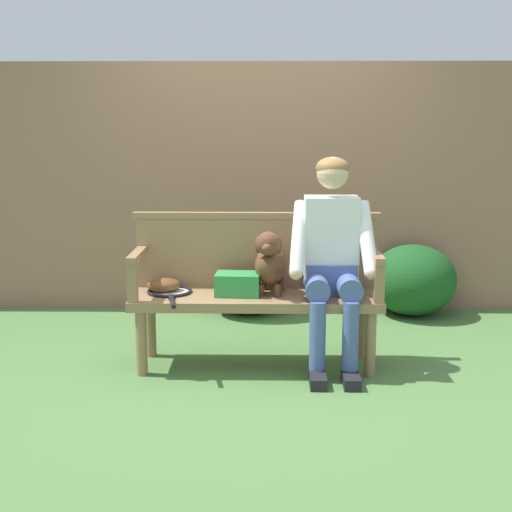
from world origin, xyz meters
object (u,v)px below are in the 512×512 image
object	(u,v)px
person_seated	(332,254)
baseball_glove	(164,285)
tennis_racket	(170,292)
garden_bench	(256,304)
dog_on_bench	(270,262)
sports_bag	(238,284)

from	to	relation	value
person_seated	baseball_glove	size ratio (longest dim) A/B	6.11
tennis_racket	garden_bench	bearing A→B (deg)	-1.09
dog_on_bench	tennis_racket	size ratio (longest dim) A/B	0.73
tennis_racket	sports_bag	size ratio (longest dim) A/B	2.07
person_seated	tennis_racket	distance (m)	1.06
garden_bench	tennis_racket	bearing A→B (deg)	178.91
person_seated	tennis_racket	bearing A→B (deg)	178.79
person_seated	dog_on_bench	bearing A→B (deg)	178.32
baseball_glove	garden_bench	bearing A→B (deg)	-26.07
person_seated	sports_bag	bearing A→B (deg)	179.75
person_seated	garden_bench	bearing A→B (deg)	178.64
garden_bench	person_seated	size ratio (longest dim) A/B	1.18
tennis_racket	dog_on_bench	bearing A→B (deg)	-0.93
person_seated	sports_bag	xyz separation A→B (m)	(-0.59, 0.00, -0.20)
tennis_racket	baseball_glove	bearing A→B (deg)	132.79
tennis_racket	sports_bag	bearing A→B (deg)	-2.52
baseball_glove	dog_on_bench	bearing A→B (deg)	-25.34
tennis_racket	baseball_glove	xyz separation A→B (m)	(-0.05, 0.05, 0.04)
garden_bench	dog_on_bench	xyz separation A→B (m)	(0.09, 0.00, 0.28)
dog_on_bench	baseball_glove	distance (m)	0.71
person_seated	tennis_racket	xyz separation A→B (m)	(-1.03, 0.02, -0.26)
garden_bench	dog_on_bench	distance (m)	0.29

